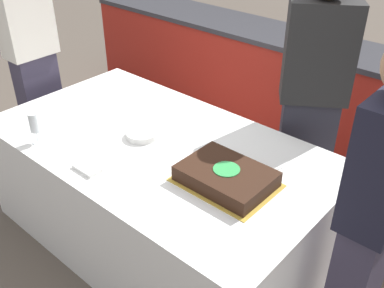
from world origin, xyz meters
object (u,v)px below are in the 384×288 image
at_px(plate_stack, 142,134).
at_px(person_seated_left, 33,60).
at_px(person_seated_right, 373,221).
at_px(wine_glass, 34,123).
at_px(cake, 226,176).
at_px(person_cutting_cake, 313,97).

height_order(plate_stack, person_seated_left, person_seated_left).
relative_size(plate_stack, person_seated_right, 0.12).
bearing_deg(person_seated_right, plate_stack, -89.44).
bearing_deg(plate_stack, wine_glass, -132.62).
distance_m(cake, person_cutting_cake, 0.85).
bearing_deg(person_cutting_cake, person_seated_right, 97.77).
distance_m(plate_stack, wine_glass, 0.61).
bearing_deg(plate_stack, person_seated_left, 179.33).
bearing_deg(person_seated_right, cake, -86.33).
xyz_separation_m(person_cutting_cake, person_seated_right, (0.71, -0.79, -0.03)).
distance_m(wine_glass, person_cutting_cake, 1.63).
distance_m(cake, plate_stack, 0.65).
distance_m(person_cutting_cake, person_seated_right, 1.06).
height_order(cake, person_seated_right, person_seated_right).
relative_size(cake, person_seated_right, 0.30).
bearing_deg(cake, person_cutting_cake, 90.00).
xyz_separation_m(plate_stack, person_cutting_cake, (0.64, 0.81, 0.15)).
bearing_deg(plate_stack, person_seated_right, 0.56).
height_order(person_cutting_cake, person_seated_left, person_seated_left).
relative_size(person_cutting_cake, person_seated_right, 1.04).
xyz_separation_m(cake, person_cutting_cake, (0.00, 0.84, 0.13)).
height_order(wine_glass, person_cutting_cake, person_cutting_cake).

